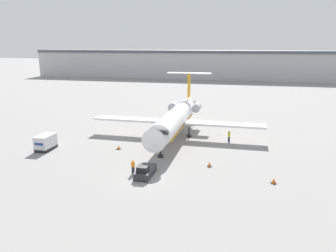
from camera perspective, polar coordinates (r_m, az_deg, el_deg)
name	(u,v)px	position (r m, az deg, el deg)	size (l,w,h in m)	color
ground_plane	(145,178)	(40.48, -4.06, -8.97)	(600.00, 600.00, 0.00)	gray
terminal_building	(221,65)	(156.19, 9.26, 10.50)	(180.00, 16.80, 12.99)	#B2B2B7
airplane_main	(176,118)	(56.20, 1.42, 1.42)	(30.04, 27.79, 10.19)	white
pushback_tug	(145,171)	(40.86, -4.03, -7.88)	(1.82, 4.20, 1.60)	#2D2D33
luggage_cart	(46,142)	(53.67, -20.54, -2.69)	(1.97, 3.47, 2.33)	#232326
worker_near_tug	(133,166)	(41.47, -6.12, -6.98)	(0.40, 0.26, 1.85)	#232838
worker_by_wing	(229,136)	(55.30, 10.59, -1.72)	(0.40, 0.26, 1.88)	#232838
traffic_cone_left	(119,147)	(51.36, -8.58, -3.70)	(0.73, 0.73, 0.60)	black
traffic_cone_right	(209,164)	(44.11, 7.23, -6.64)	(0.64, 0.64, 0.65)	black
traffic_cone_mid	(274,181)	(40.67, 17.93, -9.07)	(0.67, 0.67, 0.65)	black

